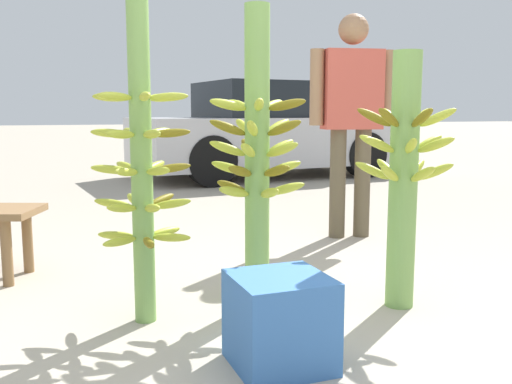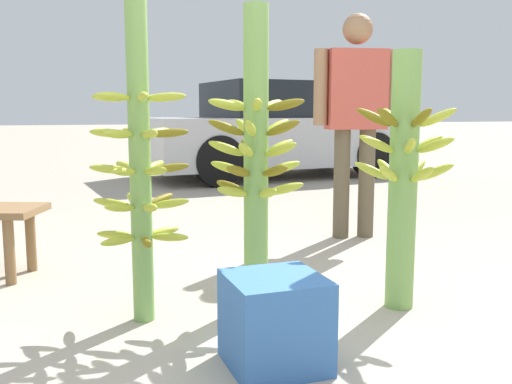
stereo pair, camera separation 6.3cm
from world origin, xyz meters
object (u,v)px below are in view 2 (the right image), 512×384
Objects in this scene: banana_stalk_right at (403,175)px; vendor_person at (356,107)px; parked_car at (278,131)px; banana_stalk_center at (256,157)px; produce_crate at (275,321)px; banana_stalk_left at (140,162)px.

vendor_person is (0.57, 1.49, 0.34)m from banana_stalk_right.
vendor_person is 4.24m from parked_car.
banana_stalk_center reaches higher than produce_crate.
vendor_person reaches higher than produce_crate.
vendor_person is 4.75× the size of produce_crate.
produce_crate is (-2.40, -6.02, -0.50)m from parked_car.
parked_car reaches higher than produce_crate.
parked_car is (2.80, 5.36, -0.07)m from banana_stalk_left.
banana_stalk_left is at bearing -133.91° from vendor_person.
vendor_person is 2.51m from produce_crate.
banana_stalk_right is at bearing -99.52° from vendor_person.
banana_stalk_left is 0.96m from produce_crate.
parked_car is at bearing 67.30° from banana_stalk_center.
banana_stalk_left is at bearing 147.00° from parked_car.
banana_stalk_center reaches higher than banana_stalk_right.
vendor_person is at bearing 45.32° from banana_stalk_center.
parked_car reaches higher than banana_stalk_right.
banana_stalk_left is 1.21× the size of banana_stalk_right.
produce_crate is (0.40, -0.66, -0.57)m from banana_stalk_left.
banana_stalk_left is at bearing 178.58° from banana_stalk_center.
parked_car is (1.57, 5.60, 0.01)m from banana_stalk_right.
banana_stalk_center is (0.55, -0.01, 0.01)m from banana_stalk_left.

